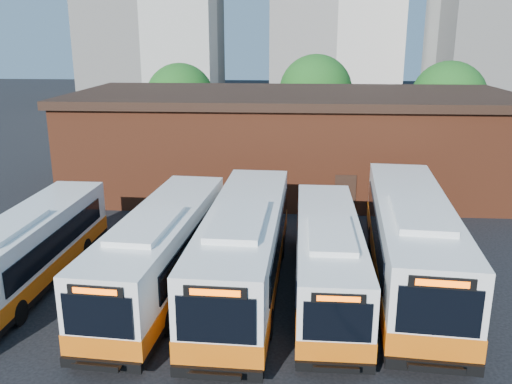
# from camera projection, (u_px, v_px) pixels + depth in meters

# --- Properties ---
(ground) EXTENTS (220.00, 220.00, 0.00)m
(ground) POSITION_uv_depth(u_px,v_px,m) (291.00, 349.00, 17.89)
(ground) COLOR black
(bus_farwest) EXTENTS (2.65, 11.60, 3.14)m
(bus_farwest) POSITION_uv_depth(u_px,v_px,m) (29.00, 253.00, 22.06)
(bus_farwest) COLOR white
(bus_farwest) RESTS_ON ground
(bus_west) EXTENTS (3.54, 12.65, 3.41)m
(bus_west) POSITION_uv_depth(u_px,v_px,m) (162.00, 254.00, 21.68)
(bus_west) COLOR white
(bus_west) RESTS_ON ground
(bus_midwest) EXTENTS (3.28, 13.46, 3.64)m
(bus_midwest) POSITION_uv_depth(u_px,v_px,m) (244.00, 252.00, 21.62)
(bus_midwest) COLOR white
(bus_midwest) RESTS_ON ground
(bus_mideast) EXTENTS (2.58, 11.70, 3.17)m
(bus_mideast) POSITION_uv_depth(u_px,v_px,m) (328.00, 261.00, 21.28)
(bus_mideast) COLOR white
(bus_mideast) RESTS_ON ground
(bus_east) EXTENTS (4.07, 14.07, 3.78)m
(bus_east) POSITION_uv_depth(u_px,v_px,m) (411.00, 245.00, 22.11)
(bus_east) COLOR white
(bus_east) RESTS_ON ground
(depot_building) EXTENTS (28.60, 12.60, 6.40)m
(depot_building) POSITION_uv_depth(u_px,v_px,m) (293.00, 139.00, 36.15)
(depot_building) COLOR maroon
(depot_building) RESTS_ON ground
(tree_west) EXTENTS (6.00, 6.00, 7.65)m
(tree_west) POSITION_uv_depth(u_px,v_px,m) (180.00, 97.00, 47.89)
(tree_west) COLOR #382314
(tree_west) RESTS_ON ground
(tree_mid) EXTENTS (6.56, 6.56, 8.36)m
(tree_mid) POSITION_uv_depth(u_px,v_px,m) (316.00, 91.00, 48.92)
(tree_mid) COLOR #382314
(tree_mid) RESTS_ON ground
(tree_east) EXTENTS (6.24, 6.24, 7.96)m
(tree_east) POSITION_uv_depth(u_px,v_px,m) (448.00, 99.00, 45.42)
(tree_east) COLOR #382314
(tree_east) RESTS_ON ground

